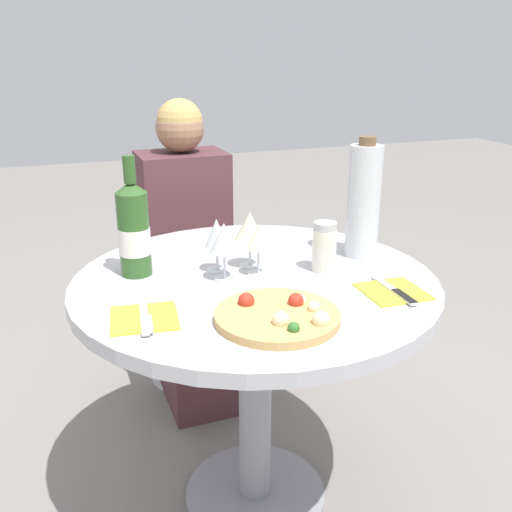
% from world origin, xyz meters
% --- Properties ---
extents(ground_plane, '(12.00, 12.00, 0.00)m').
position_xyz_m(ground_plane, '(0.00, 0.00, 0.00)').
color(ground_plane, gray).
rests_on(ground_plane, ground).
extents(dining_table, '(0.97, 0.97, 0.73)m').
position_xyz_m(dining_table, '(0.00, 0.00, 0.60)').
color(dining_table, gray).
rests_on(dining_table, ground_plane).
extents(chair_behind_diner, '(0.36, 0.36, 0.91)m').
position_xyz_m(chair_behind_diner, '(-0.01, 0.83, 0.44)').
color(chair_behind_diner, silver).
rests_on(chair_behind_diner, ground_plane).
extents(seated_diner, '(0.33, 0.47, 1.14)m').
position_xyz_m(seated_diner, '(-0.01, 0.68, 0.51)').
color(seated_diner, '#512D33').
rests_on(seated_diner, ground_plane).
extents(pizza_large, '(0.28, 0.28, 0.05)m').
position_xyz_m(pizza_large, '(-0.04, -0.26, 0.75)').
color(pizza_large, tan).
rests_on(pizza_large, dining_table).
extents(wine_bottle, '(0.09, 0.09, 0.32)m').
position_xyz_m(wine_bottle, '(-0.29, 0.14, 0.86)').
color(wine_bottle, '#2D5623').
rests_on(wine_bottle, dining_table).
extents(tall_carafe, '(0.10, 0.10, 0.35)m').
position_xyz_m(tall_carafe, '(0.35, 0.06, 0.90)').
color(tall_carafe, silver).
rests_on(tall_carafe, dining_table).
extents(sugar_shaker, '(0.07, 0.07, 0.14)m').
position_xyz_m(sugar_shaker, '(0.19, -0.02, 0.80)').
color(sugar_shaker, silver).
rests_on(sugar_shaker, dining_table).
extents(wine_glass_back_left, '(0.06, 0.06, 0.15)m').
position_xyz_m(wine_glass_back_left, '(-0.08, 0.09, 0.84)').
color(wine_glass_back_left, silver).
rests_on(wine_glass_back_left, dining_table).
extents(wine_glass_front_right, '(0.07, 0.07, 0.14)m').
position_xyz_m(wine_glass_front_right, '(0.02, 0.02, 0.83)').
color(wine_glass_front_right, silver).
rests_on(wine_glass_front_right, dining_table).
extents(wine_glass_front_left, '(0.08, 0.08, 0.15)m').
position_xyz_m(wine_glass_front_left, '(-0.08, 0.02, 0.85)').
color(wine_glass_front_left, silver).
rests_on(wine_glass_front_left, dining_table).
extents(wine_glass_back_right, '(0.08, 0.08, 0.16)m').
position_xyz_m(wine_glass_back_right, '(0.02, 0.09, 0.85)').
color(wine_glass_back_right, silver).
rests_on(wine_glass_back_right, dining_table).
extents(place_setting_left, '(0.17, 0.19, 0.01)m').
position_xyz_m(place_setting_left, '(-0.32, -0.15, 0.74)').
color(place_setting_left, yellow).
rests_on(place_setting_left, dining_table).
extents(place_setting_right, '(0.16, 0.19, 0.01)m').
position_xyz_m(place_setting_right, '(0.29, -0.22, 0.74)').
color(place_setting_right, yellow).
rests_on(place_setting_right, dining_table).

